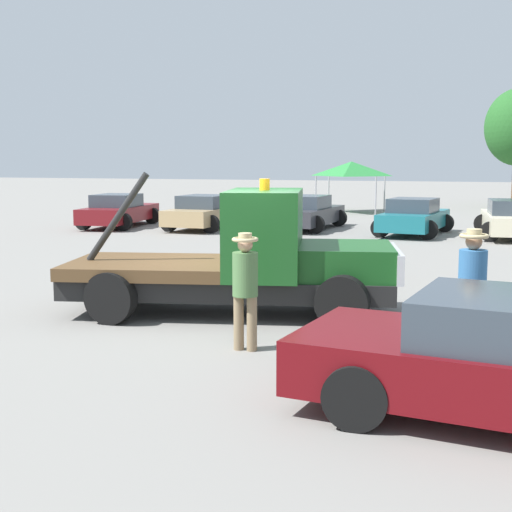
{
  "coord_description": "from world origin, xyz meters",
  "views": [
    {
      "loc": [
        4.36,
        -11.75,
        2.73
      ],
      "look_at": [
        0.5,
        0.0,
        1.05
      ],
      "focal_mm": 50.0,
      "sensor_mm": 36.0,
      "label": 1
    }
  ],
  "objects_px": {
    "person_near_truck": "(472,282)",
    "parked_car_tan": "(206,212)",
    "parked_car_teal": "(414,217)",
    "person_at_hood": "(245,282)",
    "tow_truck": "(249,261)",
    "parked_car_maroon": "(119,211)",
    "parked_car_charcoal": "(305,213)",
    "canopy_tent_green": "(351,169)",
    "traffic_cone": "(387,266)"
  },
  "relations": [
    {
      "from": "tow_truck",
      "to": "parked_car_maroon",
      "type": "xyz_separation_m",
      "value": [
        -10.36,
        13.96,
        -0.29
      ]
    },
    {
      "from": "person_at_hood",
      "to": "parked_car_teal",
      "type": "relative_size",
      "value": 0.38
    },
    {
      "from": "canopy_tent_green",
      "to": "traffic_cone",
      "type": "distance_m",
      "value": 20.71
    },
    {
      "from": "parked_car_maroon",
      "to": "person_at_hood",
      "type": "bearing_deg",
      "value": -151.99
    },
    {
      "from": "person_at_hood",
      "to": "traffic_cone",
      "type": "bearing_deg",
      "value": -8.0
    },
    {
      "from": "parked_car_tan",
      "to": "parked_car_charcoal",
      "type": "xyz_separation_m",
      "value": [
        3.79,
        1.06,
        0.0
      ]
    },
    {
      "from": "parked_car_maroon",
      "to": "parked_car_charcoal",
      "type": "distance_m",
      "value": 7.61
    },
    {
      "from": "tow_truck",
      "to": "parked_car_charcoal",
      "type": "distance_m",
      "value": 15.64
    },
    {
      "from": "person_at_hood",
      "to": "parked_car_tan",
      "type": "height_order",
      "value": "person_at_hood"
    },
    {
      "from": "parked_car_tan",
      "to": "person_at_hood",
      "type": "bearing_deg",
      "value": -154.17
    },
    {
      "from": "parked_car_charcoal",
      "to": "parked_car_teal",
      "type": "height_order",
      "value": "same"
    },
    {
      "from": "parked_car_tan",
      "to": "parked_car_teal",
      "type": "distance_m",
      "value": 8.06
    },
    {
      "from": "person_near_truck",
      "to": "person_at_hood",
      "type": "xyz_separation_m",
      "value": [
        -3.08,
        -0.71,
        -0.05
      ]
    },
    {
      "from": "parked_car_teal",
      "to": "parked_car_charcoal",
      "type": "bearing_deg",
      "value": 86.54
    },
    {
      "from": "tow_truck",
      "to": "parked_car_maroon",
      "type": "bearing_deg",
      "value": 114.03
    },
    {
      "from": "person_at_hood",
      "to": "parked_car_maroon",
      "type": "bearing_deg",
      "value": 34.42
    },
    {
      "from": "parked_car_teal",
      "to": "person_at_hood",
      "type": "bearing_deg",
      "value": -174.71
    },
    {
      "from": "parked_car_maroon",
      "to": "parked_car_charcoal",
      "type": "bearing_deg",
      "value": -85.54
    },
    {
      "from": "parked_car_teal",
      "to": "traffic_cone",
      "type": "height_order",
      "value": "parked_car_teal"
    },
    {
      "from": "tow_truck",
      "to": "parked_car_maroon",
      "type": "relative_size",
      "value": 1.27
    },
    {
      "from": "canopy_tent_green",
      "to": "tow_truck",
      "type": "bearing_deg",
      "value": -83.45
    },
    {
      "from": "person_near_truck",
      "to": "canopy_tent_green",
      "type": "distance_m",
      "value": 27.38
    },
    {
      "from": "tow_truck",
      "to": "person_near_truck",
      "type": "distance_m",
      "value": 4.17
    },
    {
      "from": "parked_car_maroon",
      "to": "canopy_tent_green",
      "type": "relative_size",
      "value": 1.56
    },
    {
      "from": "parked_car_teal",
      "to": "canopy_tent_green",
      "type": "distance_m",
      "value": 11.27
    },
    {
      "from": "person_at_hood",
      "to": "parked_car_teal",
      "type": "height_order",
      "value": "person_at_hood"
    },
    {
      "from": "person_at_hood",
      "to": "parked_car_maroon",
      "type": "height_order",
      "value": "person_at_hood"
    },
    {
      "from": "parked_car_charcoal",
      "to": "traffic_cone",
      "type": "xyz_separation_m",
      "value": [
        4.65,
        -10.59,
        -0.4
      ]
    },
    {
      "from": "parked_car_charcoal",
      "to": "parked_car_teal",
      "type": "bearing_deg",
      "value": -97.22
    },
    {
      "from": "person_near_truck",
      "to": "person_at_hood",
      "type": "relative_size",
      "value": 1.05
    },
    {
      "from": "parked_car_charcoal",
      "to": "canopy_tent_green",
      "type": "relative_size",
      "value": 1.56
    },
    {
      "from": "person_near_truck",
      "to": "parked_car_tan",
      "type": "distance_m",
      "value": 19.11
    },
    {
      "from": "tow_truck",
      "to": "parked_car_teal",
      "type": "relative_size",
      "value": 1.36
    },
    {
      "from": "parked_car_charcoal",
      "to": "parked_car_teal",
      "type": "relative_size",
      "value": 1.07
    },
    {
      "from": "person_near_truck",
      "to": "canopy_tent_green",
      "type": "height_order",
      "value": "canopy_tent_green"
    },
    {
      "from": "parked_car_maroon",
      "to": "parked_car_tan",
      "type": "xyz_separation_m",
      "value": [
        3.69,
        0.34,
        0.0
      ]
    },
    {
      "from": "tow_truck",
      "to": "person_at_hood",
      "type": "height_order",
      "value": "tow_truck"
    },
    {
      "from": "parked_car_charcoal",
      "to": "parked_car_teal",
      "type": "distance_m",
      "value": 4.35
    },
    {
      "from": "person_near_truck",
      "to": "tow_truck",
      "type": "bearing_deg",
      "value": -28.8
    },
    {
      "from": "person_near_truck",
      "to": "parked_car_tan",
      "type": "bearing_deg",
      "value": -61.91
    },
    {
      "from": "person_at_hood",
      "to": "parked_car_charcoal",
      "type": "xyz_separation_m",
      "value": [
        -3.62,
        17.74,
        -0.35
      ]
    },
    {
      "from": "tow_truck",
      "to": "person_at_hood",
      "type": "bearing_deg",
      "value": -85.22
    },
    {
      "from": "person_near_truck",
      "to": "parked_car_tan",
      "type": "height_order",
      "value": "person_near_truck"
    },
    {
      "from": "person_near_truck",
      "to": "traffic_cone",
      "type": "xyz_separation_m",
      "value": [
        -2.05,
        6.45,
        -0.8
      ]
    },
    {
      "from": "person_at_hood",
      "to": "parked_car_maroon",
      "type": "distance_m",
      "value": 19.76
    },
    {
      "from": "person_near_truck",
      "to": "parked_car_teal",
      "type": "distance_m",
      "value": 16.4
    },
    {
      "from": "tow_truck",
      "to": "parked_car_maroon",
      "type": "height_order",
      "value": "tow_truck"
    },
    {
      "from": "parked_car_tan",
      "to": "canopy_tent_green",
      "type": "bearing_deg",
      "value": -17.94
    },
    {
      "from": "parked_car_maroon",
      "to": "person_near_truck",
      "type": "bearing_deg",
      "value": -143.96
    },
    {
      "from": "person_near_truck",
      "to": "parked_car_charcoal",
      "type": "relative_size",
      "value": 0.37
    }
  ]
}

